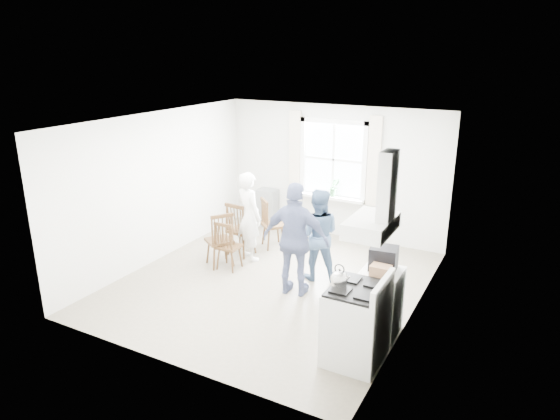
% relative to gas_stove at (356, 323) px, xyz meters
% --- Properties ---
extents(room_shell, '(4.62, 5.12, 2.64)m').
position_rel_gas_stove_xyz_m(room_shell, '(-1.91, 1.35, 0.82)').
color(room_shell, gray).
rests_on(room_shell, ground).
extents(window_assembly, '(1.88, 0.24, 1.70)m').
position_rel_gas_stove_xyz_m(window_assembly, '(-1.91, 3.80, 0.98)').
color(window_assembly, white).
rests_on(window_assembly, room_shell).
extents(range_hood, '(0.45, 0.76, 0.94)m').
position_rel_gas_stove_xyz_m(range_hood, '(0.16, -0.00, 1.42)').
color(range_hood, white).
rests_on(range_hood, room_shell).
extents(shelf_unit, '(0.40, 0.30, 0.80)m').
position_rel_gas_stove_xyz_m(shelf_unit, '(-3.31, 3.68, -0.08)').
color(shelf_unit, gray).
rests_on(shelf_unit, ground).
extents(gas_stove, '(0.68, 0.76, 1.12)m').
position_rel_gas_stove_xyz_m(gas_stove, '(0.00, 0.00, 0.00)').
color(gas_stove, silver).
rests_on(gas_stove, ground).
extents(kettle, '(0.20, 0.20, 0.29)m').
position_rel_gas_stove_xyz_m(kettle, '(-0.21, -0.08, 0.56)').
color(kettle, silver).
rests_on(kettle, gas_stove).
extents(low_cabinet, '(0.50, 0.55, 0.90)m').
position_rel_gas_stove_xyz_m(low_cabinet, '(0.07, 0.70, -0.03)').
color(low_cabinet, white).
rests_on(low_cabinet, ground).
extents(stereo_stack, '(0.37, 0.34, 0.30)m').
position_rel_gas_stove_xyz_m(stereo_stack, '(0.06, 0.75, 0.57)').
color(stereo_stack, black).
rests_on(stereo_stack, low_cabinet).
extents(cardboard_box, '(0.25, 0.18, 0.16)m').
position_rel_gas_stove_xyz_m(cardboard_box, '(0.11, 0.50, 0.49)').
color(cardboard_box, '#A67650').
rests_on(cardboard_box, low_cabinet).
extents(windsor_chair_a, '(0.37, 0.37, 0.87)m').
position_rel_gas_stove_xyz_m(windsor_chair_a, '(-2.81, 1.39, 0.05)').
color(windsor_chair_a, '#3F2814').
rests_on(windsor_chair_a, ground).
extents(windsor_chair_b, '(0.47, 0.46, 1.01)m').
position_rel_gas_stove_xyz_m(windsor_chair_b, '(-2.97, 2.00, 0.13)').
color(windsor_chair_b, '#3F2814').
rests_on(windsor_chair_b, ground).
extents(windsor_chair_c, '(0.57, 0.57, 0.99)m').
position_rel_gas_stove_xyz_m(windsor_chair_c, '(-2.95, 1.46, 0.12)').
color(windsor_chair_c, '#3F2814').
rests_on(windsor_chair_c, ground).
extents(person_left, '(0.77, 0.77, 1.60)m').
position_rel_gas_stove_xyz_m(person_left, '(-2.73, 2.00, 0.31)').
color(person_left, white).
rests_on(person_left, ground).
extents(person_mid, '(0.95, 0.95, 1.51)m').
position_rel_gas_stove_xyz_m(person_mid, '(-1.34, 1.84, 0.27)').
color(person_mid, '#476184').
rests_on(person_mid, ground).
extents(person_right, '(1.15, 1.15, 1.76)m').
position_rel_gas_stove_xyz_m(person_right, '(-1.41, 1.19, 0.39)').
color(person_right, navy).
rests_on(person_right, ground).
extents(potted_plant, '(0.26, 0.26, 0.37)m').
position_rel_gas_stove_xyz_m(potted_plant, '(-1.83, 3.71, 0.55)').
color(potted_plant, '#35773F').
rests_on(potted_plant, window_assembly).
extents(windsor_chair_d, '(0.56, 0.56, 0.96)m').
position_rel_gas_stove_xyz_m(windsor_chair_d, '(-2.70, 2.62, 0.10)').
color(windsor_chair_d, '#3F2814').
rests_on(windsor_chair_d, ground).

